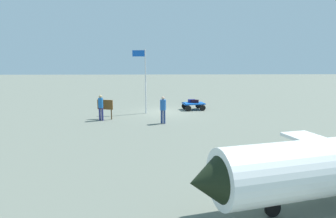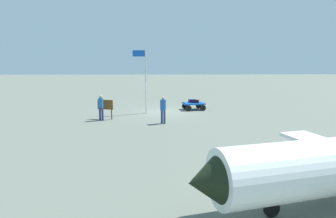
{
  "view_description": "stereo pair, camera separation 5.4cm",
  "coord_description": "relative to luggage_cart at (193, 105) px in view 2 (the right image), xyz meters",
  "views": [
    {
      "loc": [
        0.34,
        22.22,
        4.07
      ],
      "look_at": [
        -0.13,
        6.0,
        1.27
      ],
      "focal_mm": 30.23,
      "sensor_mm": 36.0,
      "label": 1
    },
    {
      "loc": [
        0.28,
        22.23,
        4.07
      ],
      "look_at": [
        -0.13,
        6.0,
        1.27
      ],
      "focal_mm": 30.23,
      "sensor_mm": 36.0,
      "label": 2
    }
  ],
  "objects": [
    {
      "name": "ground_plane",
      "position": [
        2.43,
        0.89,
        -0.43
      ],
      "size": [
        120.0,
        120.0,
        0.0
      ],
      "primitive_type": "plane",
      "color": "slate"
    },
    {
      "name": "luggage_cart",
      "position": [
        0.0,
        0.0,
        0.0
      ],
      "size": [
        1.91,
        1.59,
        0.58
      ],
      "color": "#0E4EB6",
      "rests_on": "ground"
    },
    {
      "name": "suitcase_dark",
      "position": [
        -0.15,
        -0.06,
        0.28
      ],
      "size": [
        0.66,
        0.43,
        0.25
      ],
      "color": "black",
      "rests_on": "luggage_cart"
    },
    {
      "name": "suitcase_olive",
      "position": [
        0.1,
        -0.28,
        0.28
      ],
      "size": [
        0.61,
        0.43,
        0.26
      ],
      "color": "navy",
      "rests_on": "luggage_cart"
    },
    {
      "name": "worker_lead",
      "position": [
        2.56,
        5.12,
        0.63
      ],
      "size": [
        0.52,
        0.52,
        1.77
      ],
      "color": "navy",
      "rests_on": "ground"
    },
    {
      "name": "worker_trailing",
      "position": [
        6.78,
        4.05,
        0.59
      ],
      "size": [
        0.42,
        0.42,
        1.76
      ],
      "color": "navy",
      "rests_on": "ground"
    },
    {
      "name": "flagpole",
      "position": [
        3.96,
        1.45,
        2.46
      ],
      "size": [
        1.02,
        0.14,
        4.91
      ],
      "color": "silver",
      "rests_on": "ground"
    },
    {
      "name": "signboard",
      "position": [
        6.58,
        3.6,
        0.49
      ],
      "size": [
        1.12,
        0.37,
        1.36
      ],
      "color": "#4C3319",
      "rests_on": "ground"
    }
  ]
}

